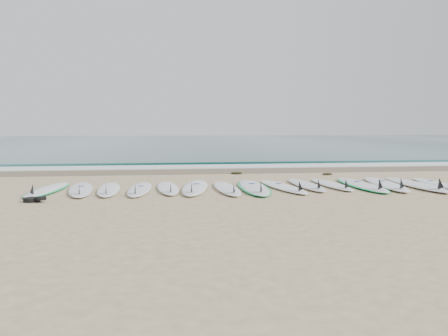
{
  "coord_description": "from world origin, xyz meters",
  "views": [
    {
      "loc": [
        -1.96,
        -10.1,
        1.46
      ],
      "look_at": [
        -0.56,
        0.98,
        0.4
      ],
      "focal_mm": 35.0,
      "sensor_mm": 36.0,
      "label": 1
    }
  ],
  "objects": [
    {
      "name": "ground",
      "position": [
        0.0,
        0.0,
        0.0
      ],
      "size": [
        120.0,
        120.0,
        0.0
      ],
      "primitive_type": "plane",
      "color": "tan"
    },
    {
      "name": "surfboard_14",
      "position": [
        4.65,
        -0.07,
        0.05
      ],
      "size": [
        0.8,
        2.42,
        0.3
      ],
      "rotation": [
        0.0,
        0.0,
        -0.13
      ],
      "color": "white",
      "rests_on": "ground"
    },
    {
      "name": "ocean",
      "position": [
        0.0,
        32.5,
        0.01
      ],
      "size": [
        120.0,
        55.0,
        0.03
      ],
      "primitive_type": "cube",
      "color": "#1F5555",
      "rests_on": "ground"
    },
    {
      "name": "surfboard_12",
      "position": [
        3.33,
        -0.07,
        0.06
      ],
      "size": [
        1.0,
        2.88,
        0.36
      ],
      "rotation": [
        0.0,
        0.0,
        -0.15
      ],
      "color": "white",
      "rests_on": "ground"
    },
    {
      "name": "seaweed_near",
      "position": [
        0.11,
        3.14,
        0.03
      ],
      "size": [
        0.36,
        0.28,
        0.07
      ],
      "primitive_type": "ellipsoid",
      "color": "black",
      "rests_on": "ground"
    },
    {
      "name": "surfboard_0",
      "position": [
        -4.71,
        0.1,
        0.05
      ],
      "size": [
        0.79,
        2.47,
        0.31
      ],
      "rotation": [
        0.0,
        0.0,
        -0.09
      ],
      "color": "white",
      "rests_on": "ground"
    },
    {
      "name": "surfboard_8",
      "position": [
        0.71,
        -0.18,
        0.06
      ],
      "size": [
        0.91,
        2.54,
        0.32
      ],
      "rotation": [
        0.0,
        0.0,
        0.16
      ],
      "color": "white",
      "rests_on": "ground"
    },
    {
      "name": "surfboard_11",
      "position": [
        2.7,
        -0.06,
        0.05
      ],
      "size": [
        0.75,
        2.79,
        0.35
      ],
      "rotation": [
        0.0,
        0.0,
        -0.03
      ],
      "color": "white",
      "rests_on": "ground"
    },
    {
      "name": "surfboard_13",
      "position": [
        4.02,
        -0.23,
        0.06
      ],
      "size": [
        0.68,
        2.88,
        0.37
      ],
      "rotation": [
        0.0,
        0.0,
        -0.03
      ],
      "color": "white",
      "rests_on": "ground"
    },
    {
      "name": "surfboard_1",
      "position": [
        -3.95,
        -0.03,
        0.06
      ],
      "size": [
        0.91,
        2.55,
        0.32
      ],
      "rotation": [
        0.0,
        0.0,
        0.16
      ],
      "color": "white",
      "rests_on": "ground"
    },
    {
      "name": "surfboard_3",
      "position": [
        -2.64,
        -0.14,
        0.05
      ],
      "size": [
        0.6,
        2.4,
        0.31
      ],
      "rotation": [
        0.0,
        0.0,
        -0.04
      ],
      "color": "white",
      "rests_on": "ground"
    },
    {
      "name": "surfboard_5",
      "position": [
        -1.37,
        -0.05,
        0.06
      ],
      "size": [
        0.92,
        2.75,
        0.35
      ],
      "rotation": [
        0.0,
        0.0,
        -0.14
      ],
      "color": "white",
      "rests_on": "ground"
    },
    {
      "name": "surfboard_6",
      "position": [
        -0.64,
        -0.26,
        0.05
      ],
      "size": [
        0.6,
        2.45,
        0.31
      ],
      "rotation": [
        0.0,
        0.0,
        0.04
      ],
      "color": "white",
      "rests_on": "ground"
    },
    {
      "name": "surfboard_10",
      "position": [
        2.0,
        0.1,
        0.05
      ],
      "size": [
        0.58,
        2.35,
        0.3
      ],
      "rotation": [
        0.0,
        0.0,
        0.04
      ],
      "color": "white",
      "rests_on": "ground"
    },
    {
      "name": "seaweed_far",
      "position": [
        2.8,
        2.56,
        0.03
      ],
      "size": [
        0.32,
        0.25,
        0.06
      ],
      "primitive_type": "ellipsoid",
      "color": "black",
      "rests_on": "ground"
    },
    {
      "name": "foam_band",
      "position": [
        0.0,
        5.5,
        0.02
      ],
      "size": [
        120.0,
        1.4,
        0.04
      ],
      "primitive_type": "cube",
      "color": "silver",
      "rests_on": "ground"
    },
    {
      "name": "surfboard_2",
      "position": [
        -3.33,
        -0.06,
        0.05
      ],
      "size": [
        0.65,
        2.39,
        0.3
      ],
      "rotation": [
        0.0,
        0.0,
        0.07
      ],
      "color": "white",
      "rests_on": "ground"
    },
    {
      "name": "surfboard_9",
      "position": [
        1.36,
        0.11,
        0.05
      ],
      "size": [
        0.55,
        2.48,
        0.32
      ],
      "rotation": [
        0.0,
        0.0,
        0.01
      ],
      "color": "silver",
      "rests_on": "ground"
    },
    {
      "name": "wave_crest",
      "position": [
        0.0,
        7.0,
        0.05
      ],
      "size": [
        120.0,
        1.0,
        0.1
      ],
      "primitive_type": "cube",
      "color": "#1F5555",
      "rests_on": "ground"
    },
    {
      "name": "leash_coil",
      "position": [
        -4.59,
        -1.3,
        0.05
      ],
      "size": [
        0.46,
        0.36,
        0.11
      ],
      "color": "black",
      "rests_on": "ground"
    },
    {
      "name": "surfboard_7",
      "position": [
        0.0,
        -0.15,
        0.05
      ],
      "size": [
        0.78,
        2.8,
        0.35
      ],
      "rotation": [
        0.0,
        0.0,
        -0.04
      ],
      "color": "white",
      "rests_on": "ground"
    },
    {
      "name": "wet_sand_band",
      "position": [
        0.0,
        4.1,
        0.01
      ],
      "size": [
        120.0,
        1.8,
        0.01
      ],
      "primitive_type": "cube",
      "color": "brown",
      "rests_on": "ground"
    },
    {
      "name": "surfboard_4",
      "position": [
        -1.99,
        -0.01,
        0.05
      ],
      "size": [
        0.65,
        2.36,
        0.3
      ],
      "rotation": [
        0.0,
        0.0,
        0.07
      ],
      "color": "white",
      "rests_on": "ground"
    }
  ]
}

